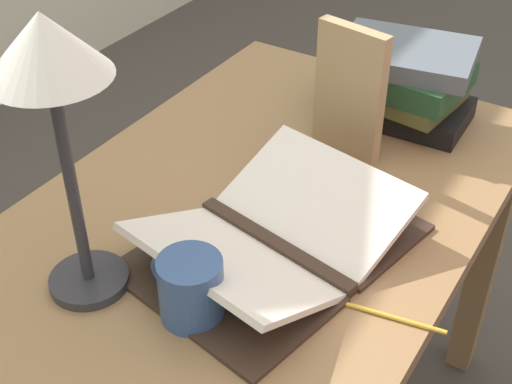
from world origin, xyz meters
The scene contains 7 objects.
reading_desk centered at (0.00, 0.00, 0.63)m, with size 1.19×0.73×0.74m.
open_book centered at (-0.06, -0.09, 0.76)m, with size 0.50×0.40×0.09m.
book_stack_tall centered at (0.44, -0.09, 0.82)m, with size 0.24×0.29×0.16m.
book_standing_upright centered at (0.26, -0.05, 0.87)m, with size 0.05×0.14×0.26m.
reading_lamp centered at (-0.28, 0.11, 1.09)m, with size 0.16×0.16×0.44m.
coffee_mug centered at (-0.25, -0.06, 0.79)m, with size 0.09×0.13×0.10m.
pencil centered at (-0.10, -0.31, 0.74)m, with size 0.03×0.15×0.01m.
Camera 1 is at (-0.82, -0.52, 1.50)m, focal length 50.00 mm.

